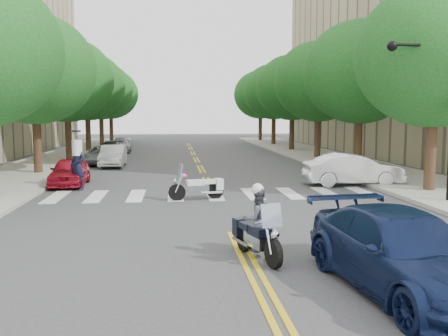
{
  "coord_description": "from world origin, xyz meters",
  "views": [
    {
      "loc": [
        -1.61,
        -13.28,
        3.22
      ],
      "look_at": [
        0.19,
        4.43,
        1.3
      ],
      "focal_mm": 40.0,
      "sensor_mm": 36.0,
      "label": 1
    }
  ],
  "objects": [
    {
      "name": "ground",
      "position": [
        0.0,
        0.0,
        0.0
      ],
      "size": [
        140.0,
        140.0,
        0.0
      ],
      "primitive_type": "plane",
      "color": "#38383A",
      "rests_on": "ground"
    },
    {
      "name": "sidewalk_left",
      "position": [
        -9.5,
        22.0,
        0.07
      ],
      "size": [
        5.0,
        60.0,
        0.15
      ],
      "primitive_type": "cube",
      "color": "#9E9991",
      "rests_on": "ground"
    },
    {
      "name": "sidewalk_right",
      "position": [
        9.5,
        22.0,
        0.07
      ],
      "size": [
        5.0,
        60.0,
        0.15
      ],
      "primitive_type": "cube",
      "color": "#9E9991",
      "rests_on": "ground"
    },
    {
      "name": "tree_l_1",
      "position": [
        -8.8,
        14.0,
        5.55
      ],
      "size": [
        6.4,
        6.4,
        8.45
      ],
      "color": "#382316",
      "rests_on": "ground"
    },
    {
      "name": "tree_l_2",
      "position": [
        -8.8,
        22.0,
        5.55
      ],
      "size": [
        6.4,
        6.4,
        8.45
      ],
      "color": "#382316",
      "rests_on": "ground"
    },
    {
      "name": "tree_l_3",
      "position": [
        -8.8,
        30.0,
        5.55
      ],
      "size": [
        6.4,
        6.4,
        8.45
      ],
      "color": "#382316",
      "rests_on": "ground"
    },
    {
      "name": "tree_l_4",
      "position": [
        -8.8,
        38.0,
        5.55
      ],
      "size": [
        6.4,
        6.4,
        8.45
      ],
      "color": "#382316",
      "rests_on": "ground"
    },
    {
      "name": "tree_l_5",
      "position": [
        -8.8,
        46.0,
        5.55
      ],
      "size": [
        6.4,
        6.4,
        8.45
      ],
      "color": "#382316",
      "rests_on": "ground"
    },
    {
      "name": "tree_r_0",
      "position": [
        8.8,
        6.0,
        5.55
      ],
      "size": [
        6.4,
        6.4,
        8.45
      ],
      "color": "#382316",
      "rests_on": "ground"
    },
    {
      "name": "tree_r_1",
      "position": [
        8.8,
        14.0,
        5.55
      ],
      "size": [
        6.4,
        6.4,
        8.45
      ],
      "color": "#382316",
      "rests_on": "ground"
    },
    {
      "name": "tree_r_2",
      "position": [
        8.8,
        22.0,
        5.55
      ],
      "size": [
        6.4,
        6.4,
        8.45
      ],
      "color": "#382316",
      "rests_on": "ground"
    },
    {
      "name": "tree_r_3",
      "position": [
        8.8,
        30.0,
        5.55
      ],
      "size": [
        6.4,
        6.4,
        8.45
      ],
      "color": "#382316",
      "rests_on": "ground"
    },
    {
      "name": "tree_r_4",
      "position": [
        8.8,
        38.0,
        5.55
      ],
      "size": [
        6.4,
        6.4,
        8.45
      ],
      "color": "#382316",
      "rests_on": "ground"
    },
    {
      "name": "tree_r_5",
      "position": [
        8.8,
        46.0,
        5.55
      ],
      "size": [
        6.4,
        6.4,
        8.45
      ],
      "color": "#382316",
      "rests_on": "ground"
    },
    {
      "name": "traffic_signal_pole",
      "position": [
        7.72,
        3.5,
        3.72
      ],
      "size": [
        2.82,
        0.42,
        6.0
      ],
      "color": "black",
      "rests_on": "ground"
    },
    {
      "name": "motorcycle_police",
      "position": [
        0.22,
        -2.45,
        0.76
      ],
      "size": [
        0.89,
        2.06,
        1.7
      ],
      "rotation": [
        0.0,
        0.0,
        3.43
      ],
      "color": "black",
      "rests_on": "ground"
    },
    {
      "name": "motorcycle_parked",
      "position": [
        -0.59,
        5.4,
        0.48
      ],
      "size": [
        2.12,
        0.82,
        1.38
      ],
      "rotation": [
        0.0,
        0.0,
        1.8
      ],
      "color": "black",
      "rests_on": "ground"
    },
    {
      "name": "officer_standing",
      "position": [
        -5.68,
        8.33,
        1.03
      ],
      "size": [
        0.9,
        0.84,
        2.06
      ],
      "primitive_type": "imported",
      "rotation": [
        0.0,
        0.0,
        -0.64
      ],
      "color": "black",
      "rests_on": "ground"
    },
    {
      "name": "convertible",
      "position": [
        6.5,
        8.5,
        0.73
      ],
      "size": [
        4.48,
        1.69,
        1.46
      ],
      "primitive_type": "imported",
      "rotation": [
        0.0,
        0.0,
        1.54
      ],
      "color": "white",
      "rests_on": "ground"
    },
    {
      "name": "sedan_blue",
      "position": [
        2.5,
        -4.88,
        0.73
      ],
      "size": [
        2.62,
        5.25,
        1.47
      ],
      "primitive_type": "imported",
      "rotation": [
        0.0,
        0.0,
        0.12
      ],
      "color": "#0F1A40",
      "rests_on": "ground"
    },
    {
      "name": "parked_car_a",
      "position": [
        -6.3,
        9.71,
        0.64
      ],
      "size": [
        1.67,
        3.83,
        1.28
      ],
      "primitive_type": "imported",
      "rotation": [
        0.0,
        0.0,
        0.04
      ],
      "color": "#AC1226",
      "rests_on": "ground"
    },
    {
      "name": "parked_car_b",
      "position": [
        -5.34,
        18.0,
        0.66
      ],
      "size": [
        1.45,
        4.04,
        1.33
      ],
      "primitive_type": "imported",
      "rotation": [
        0.0,
        0.0,
        0.01
      ],
      "color": "white",
      "rests_on": "ground"
    },
    {
      "name": "parked_car_c",
      "position": [
        -6.3,
        19.5,
        0.59
      ],
      "size": [
        1.98,
        4.26,
        1.18
      ],
      "primitive_type": "imported",
      "rotation": [
        0.0,
        0.0,
        0.01
      ],
      "color": "#A5A7AD",
      "rests_on": "ground"
    },
    {
      "name": "parked_car_d",
      "position": [
        -6.3,
        24.5,
        0.58
      ],
      "size": [
        1.77,
        4.08,
        1.17
      ],
      "primitive_type": "imported",
      "rotation": [
        0.0,
        0.0,
        -0.03
      ],
      "color": "black",
      "rests_on": "ground"
    },
    {
      "name": "parked_car_e",
      "position": [
        -6.01,
        29.5,
        0.67
      ],
      "size": [
        1.74,
        3.99,
        1.34
      ],
      "primitive_type": "imported",
      "rotation": [
        0.0,
        0.0,
        0.04
      ],
      "color": "#A3A4A8",
      "rests_on": "ground"
    }
  ]
}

